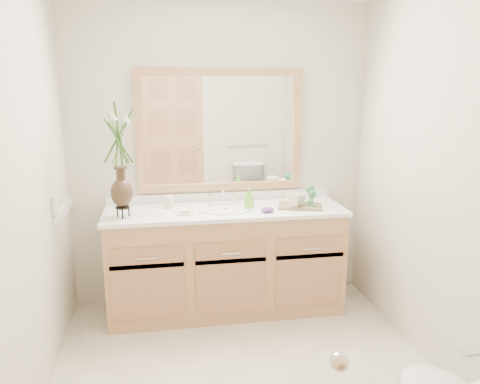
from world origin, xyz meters
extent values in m
cube|color=beige|center=(0.00, 1.30, 1.20)|extent=(2.40, 0.02, 2.40)
cube|color=beige|center=(0.00, -1.30, 1.20)|extent=(2.40, 0.02, 2.40)
cube|color=beige|center=(-1.20, 0.00, 1.20)|extent=(0.02, 2.60, 2.40)
cube|color=beige|center=(1.20, 0.00, 1.20)|extent=(0.02, 2.60, 2.40)
cube|color=tan|center=(0.00, 1.01, 0.40)|extent=(1.80, 0.55, 0.80)
cube|color=white|center=(0.00, 1.01, 0.82)|extent=(1.84, 0.57, 0.03)
ellipsoid|color=white|center=(0.00, 0.99, 0.78)|extent=(0.38, 0.30, 0.12)
cylinder|color=silver|center=(0.00, 1.17, 0.89)|extent=(0.02, 0.02, 0.11)
cylinder|color=silver|center=(-0.10, 1.17, 0.87)|extent=(0.02, 0.02, 0.08)
cylinder|color=silver|center=(0.10, 1.17, 0.87)|extent=(0.02, 0.02, 0.08)
cube|color=white|center=(0.00, 1.28, 1.41)|extent=(1.20, 0.01, 0.85)
cube|color=tan|center=(0.00, 1.28, 1.86)|extent=(1.32, 0.04, 0.06)
cube|color=tan|center=(0.00, 1.28, 0.95)|extent=(1.32, 0.04, 0.06)
cube|color=tan|center=(-0.63, 1.28, 1.41)|extent=(0.06, 0.04, 0.85)
cube|color=tan|center=(0.63, 1.28, 1.41)|extent=(0.06, 0.04, 0.85)
cube|color=white|center=(-1.19, 0.76, 0.98)|extent=(0.02, 0.12, 0.12)
cube|color=tan|center=(-0.30, -1.29, 1.00)|extent=(0.80, 0.03, 2.00)
cylinder|color=black|center=(-0.76, 0.91, 0.90)|extent=(0.10, 0.10, 0.01)
ellipsoid|color=black|center=(-0.76, 0.91, 1.01)|extent=(0.16, 0.16, 0.20)
cylinder|color=black|center=(-0.76, 0.91, 1.14)|extent=(0.06, 0.06, 0.09)
cylinder|color=#4C7A33|center=(-0.76, 0.91, 1.38)|extent=(0.06, 0.06, 0.37)
cylinder|color=silver|center=(-0.42, 1.12, 0.88)|extent=(0.07, 0.07, 0.09)
cylinder|color=silver|center=(-0.31, 0.90, 0.84)|extent=(0.11, 0.11, 0.01)
cube|color=beige|center=(-0.31, 0.90, 0.85)|extent=(0.07, 0.05, 0.02)
imported|color=#73D832|center=(0.19, 1.03, 0.90)|extent=(0.07, 0.07, 0.14)
ellipsoid|color=#53287A|center=(0.30, 0.87, 0.85)|extent=(0.12, 0.11, 0.04)
cube|color=brown|center=(0.58, 0.97, 0.84)|extent=(0.38, 0.31, 0.02)
imported|color=silver|center=(0.52, 0.93, 0.90)|extent=(0.14, 0.13, 0.11)
imported|color=silver|center=(0.59, 0.99, 0.89)|extent=(0.11, 0.10, 0.10)
cylinder|color=#28793C|center=(0.66, 0.92, 0.85)|extent=(0.05, 0.05, 0.01)
cylinder|color=#28793C|center=(0.66, 0.92, 0.89)|extent=(0.01, 0.01, 0.08)
ellipsoid|color=#28793C|center=(0.66, 0.92, 0.94)|extent=(0.06, 0.06, 0.07)
cylinder|color=#28793C|center=(0.68, 1.03, 0.85)|extent=(0.06, 0.06, 0.01)
cylinder|color=#28793C|center=(0.68, 1.03, 0.90)|extent=(0.01, 0.01, 0.09)
ellipsoid|color=#28793C|center=(0.68, 1.03, 0.95)|extent=(0.07, 0.07, 0.08)
camera|label=1|loc=(-0.48, -2.43, 1.76)|focal=35.00mm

